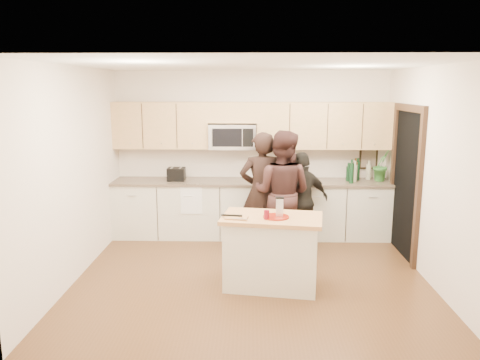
{
  "coord_description": "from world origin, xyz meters",
  "views": [
    {
      "loc": [
        -0.01,
        -5.78,
        2.44
      ],
      "look_at": [
        -0.16,
        0.35,
        1.22
      ],
      "focal_mm": 35.0,
      "sensor_mm": 36.0,
      "label": 1
    }
  ],
  "objects_px": {
    "island": "(272,251)",
    "toaster": "(176,174)",
    "woman_right": "(302,201)",
    "woman_left": "(261,192)",
    "woman_center": "(282,193)"
  },
  "relations": [
    {
      "from": "toaster",
      "to": "woman_left",
      "type": "height_order",
      "value": "woman_left"
    },
    {
      "from": "woman_center",
      "to": "woman_right",
      "type": "distance_m",
      "value": 0.45
    },
    {
      "from": "toaster",
      "to": "woman_right",
      "type": "height_order",
      "value": "woman_right"
    },
    {
      "from": "island",
      "to": "toaster",
      "type": "height_order",
      "value": "toaster"
    },
    {
      "from": "island",
      "to": "woman_right",
      "type": "bearing_deg",
      "value": 78.81
    },
    {
      "from": "island",
      "to": "woman_left",
      "type": "height_order",
      "value": "woman_left"
    },
    {
      "from": "island",
      "to": "woman_center",
      "type": "height_order",
      "value": "woman_center"
    },
    {
      "from": "toaster",
      "to": "woman_left",
      "type": "xyz_separation_m",
      "value": [
        1.37,
        -0.64,
        -0.15
      ]
    },
    {
      "from": "island",
      "to": "woman_right",
      "type": "xyz_separation_m",
      "value": [
        0.52,
        1.44,
        0.29
      ]
    },
    {
      "from": "woman_left",
      "to": "woman_right",
      "type": "distance_m",
      "value": 0.65
    },
    {
      "from": "woman_center",
      "to": "woman_left",
      "type": "bearing_deg",
      "value": -7.03
    },
    {
      "from": "woman_left",
      "to": "toaster",
      "type": "bearing_deg",
      "value": -34.33
    },
    {
      "from": "island",
      "to": "toaster",
      "type": "bearing_deg",
      "value": 135.4
    },
    {
      "from": "island",
      "to": "woman_right",
      "type": "height_order",
      "value": "woman_right"
    },
    {
      "from": "woman_right",
      "to": "island",
      "type": "bearing_deg",
      "value": 47.25
    }
  ]
}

